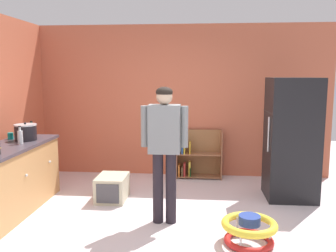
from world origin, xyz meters
name	(u,v)px	position (x,y,z in m)	size (l,w,h in m)	color
ground_plane	(174,227)	(0.00, 0.00, 0.00)	(12.00, 12.00, 0.00)	silver
back_wall	(183,101)	(0.00, 2.33, 1.35)	(5.20, 0.06, 2.70)	#C66547
kitchen_counter	(3,183)	(-2.20, 0.12, 0.45)	(0.65, 2.18, 0.90)	tan
refrigerator	(291,139)	(1.64, 1.20, 0.89)	(0.73, 0.68, 1.78)	black
bookshelf	(196,157)	(0.24, 2.15, 0.37)	(0.80, 0.28, 0.85)	#975F3F
standing_person	(164,143)	(-0.13, 0.13, 1.01)	(0.57, 0.22, 1.68)	black
baby_walker	(249,230)	(0.84, -0.36, 0.16)	(0.60, 0.60, 0.32)	red
pet_carrier	(112,188)	(-0.97, 0.87, 0.18)	(0.42, 0.55, 0.36)	beige
crock_pot	(26,132)	(-2.16, 0.70, 1.02)	(0.31, 0.31, 0.26)	black
clear_bottle	(20,137)	(-2.10, 0.42, 1.00)	(0.07, 0.07, 0.25)	silver
green_glass_bottle	(32,131)	(-2.18, 0.93, 1.00)	(0.07, 0.07, 0.25)	#33753D
teal_cup	(11,136)	(-2.41, 0.75, 0.95)	(0.08, 0.08, 0.10)	teal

